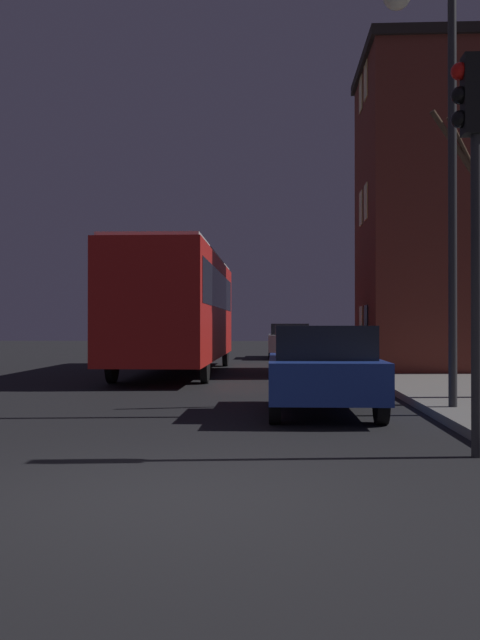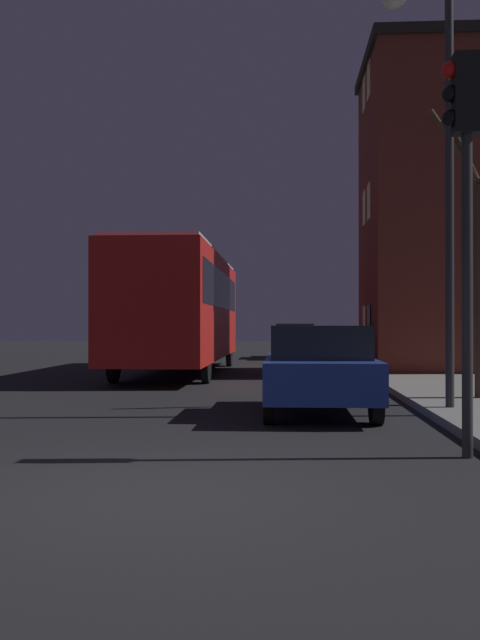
{
  "view_description": "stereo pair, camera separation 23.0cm",
  "coord_description": "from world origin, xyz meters",
  "px_view_note": "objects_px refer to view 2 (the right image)",
  "views": [
    {
      "loc": [
        0.95,
        -6.18,
        1.48
      ],
      "look_at": [
        0.18,
        9.85,
        1.6
      ],
      "focal_mm": 40.0,
      "sensor_mm": 36.0,
      "label": 1
    },
    {
      "loc": [
        1.18,
        -6.16,
        1.48
      ],
      "look_at": [
        0.18,
        9.85,
        1.6
      ],
      "focal_mm": 40.0,
      "sensor_mm": 36.0,
      "label": 2
    }
  ],
  "objects_px": {
    "streetlamp": "(425,104)",
    "traffic_light": "(464,168)",
    "car_far_lane": "(294,340)",
    "bus": "(181,303)",
    "car_near_lane": "(319,368)",
    "bare_tree": "(480,263)",
    "car_mid_lane": "(311,350)"
  },
  "relations": [
    {
      "from": "traffic_light",
      "to": "bus",
      "type": "height_order",
      "value": "traffic_light"
    },
    {
      "from": "streetlamp",
      "to": "traffic_light",
      "type": "bearing_deg",
      "value": -94.59
    },
    {
      "from": "bare_tree",
      "to": "car_mid_lane",
      "type": "xyz_separation_m",
      "value": [
        -2.8,
        8.28,
        -1.91
      ]
    },
    {
      "from": "traffic_light",
      "to": "bus",
      "type": "relative_size",
      "value": 0.39
    },
    {
      "from": "streetlamp",
      "to": "bare_tree",
      "type": "distance_m",
      "value": 3.21
    },
    {
      "from": "bare_tree",
      "to": "car_near_lane",
      "type": "relative_size",
      "value": 1.37
    },
    {
      "from": "car_far_lane",
      "to": "bus",
      "type": "bearing_deg",
      "value": -109.61
    },
    {
      "from": "traffic_light",
      "to": "streetlamp",
      "type": "bearing_deg",
      "value": 85.41
    },
    {
      "from": "car_near_lane",
      "to": "car_mid_lane",
      "type": "height_order",
      "value": "car_near_lane"
    },
    {
      "from": "traffic_light",
      "to": "car_far_lane",
      "type": "xyz_separation_m",
      "value": [
        -1.56,
        23.87,
        -2.42
      ]
    },
    {
      "from": "streetlamp",
      "to": "bare_tree",
      "type": "relative_size",
      "value": 1.34
    },
    {
      "from": "streetlamp",
      "to": "bus",
      "type": "bearing_deg",
      "value": 118.89
    },
    {
      "from": "bare_tree",
      "to": "streetlamp",
      "type": "bearing_deg",
      "value": -130.34
    },
    {
      "from": "streetlamp",
      "to": "traffic_light",
      "type": "distance_m",
      "value": 4.21
    },
    {
      "from": "car_mid_lane",
      "to": "car_far_lane",
      "type": "bearing_deg",
      "value": 92.03
    },
    {
      "from": "traffic_light",
      "to": "bare_tree",
      "type": "relative_size",
      "value": 0.86
    },
    {
      "from": "streetlamp",
      "to": "car_mid_lane",
      "type": "bearing_deg",
      "value": 98.66
    },
    {
      "from": "streetlamp",
      "to": "car_near_lane",
      "type": "distance_m",
      "value": 4.68
    },
    {
      "from": "streetlamp",
      "to": "car_mid_lane",
      "type": "relative_size",
      "value": 1.72
    },
    {
      "from": "bare_tree",
      "to": "bus",
      "type": "xyz_separation_m",
      "value": [
        -6.79,
        8.4,
        -0.46
      ]
    },
    {
      "from": "bus",
      "to": "car_far_lane",
      "type": "distance_m",
      "value": 10.89
    },
    {
      "from": "bare_tree",
      "to": "car_far_lane",
      "type": "bearing_deg",
      "value": 99.67
    },
    {
      "from": "traffic_light",
      "to": "car_mid_lane",
      "type": "xyz_separation_m",
      "value": [
        -1.19,
        13.57,
        -2.51
      ]
    },
    {
      "from": "bare_tree",
      "to": "car_mid_lane",
      "type": "height_order",
      "value": "bare_tree"
    },
    {
      "from": "streetlamp",
      "to": "bare_tree",
      "type": "bearing_deg",
      "value": 49.66
    },
    {
      "from": "streetlamp",
      "to": "car_far_lane",
      "type": "bearing_deg",
      "value": 95.28
    },
    {
      "from": "traffic_light",
      "to": "car_far_lane",
      "type": "relative_size",
      "value": 0.98
    },
    {
      "from": "car_near_lane",
      "to": "car_far_lane",
      "type": "bearing_deg",
      "value": 90.35
    },
    {
      "from": "traffic_light",
      "to": "bare_tree",
      "type": "height_order",
      "value": "bare_tree"
    },
    {
      "from": "traffic_light",
      "to": "bare_tree",
      "type": "bearing_deg",
      "value": 73.1
    },
    {
      "from": "bus",
      "to": "car_mid_lane",
      "type": "bearing_deg",
      "value": -1.7
    },
    {
      "from": "bus",
      "to": "car_mid_lane",
      "type": "relative_size",
      "value": 2.85
    }
  ]
}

